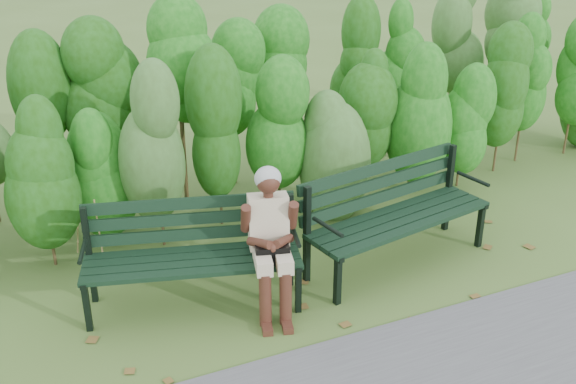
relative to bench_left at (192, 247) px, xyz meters
name	(u,v)px	position (x,y,z in m)	size (l,w,h in m)	color
ground	(303,279)	(1.03, -0.08, -0.54)	(80.00, 80.00, 0.00)	#455D26
hedge_band	(231,97)	(1.03, 1.78, 0.72)	(11.04, 1.67, 2.42)	#47381E
leaf_litter	(357,262)	(1.63, -0.02, -0.54)	(5.94, 2.24, 0.01)	brown
bench_left	(192,247)	(0.00, 0.00, 0.00)	(1.92, 1.05, 0.92)	black
bench_right	(393,207)	(1.96, -0.08, 0.02)	(2.00, 0.96, 0.96)	black
seated_woman	(270,232)	(0.59, -0.35, 0.18)	(0.51, 0.75, 1.26)	beige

